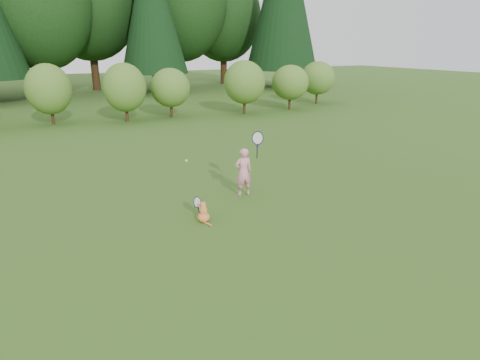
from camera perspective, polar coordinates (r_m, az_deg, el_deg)
ground at (r=8.08m, az=1.35°, el=-6.54°), size 100.00×100.00×0.00m
shrub_row at (r=19.83m, az=-17.29°, el=11.93°), size 28.00×3.00×2.80m
child at (r=9.49m, az=0.57°, el=1.30°), size 0.68×0.46×1.73m
cat at (r=8.24m, az=-5.27°, el=-4.40°), size 0.37×0.61×0.58m
tennis_ball at (r=8.22m, az=-7.64°, el=2.73°), size 0.06×0.06×0.06m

